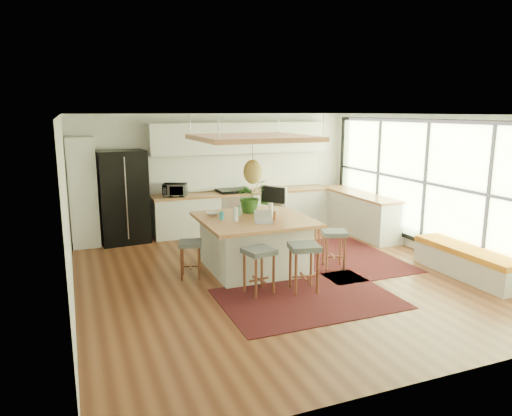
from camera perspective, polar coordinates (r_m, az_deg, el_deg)
name	(u,v)px	position (r m, az deg, el deg)	size (l,w,h in m)	color
floor	(278,276)	(8.16, 2.63, -8.15)	(7.00, 7.00, 0.00)	#502617
ceiling	(279,115)	(7.68, 2.82, 11.18)	(7.00, 7.00, 0.00)	white
wall_back	(216,173)	(11.05, -4.80, 4.27)	(6.50, 6.50, 0.00)	silver
wall_front	(426,258)	(4.92, 19.85, -5.71)	(6.50, 6.50, 0.00)	silver
wall_left	(67,213)	(7.13, -21.82, -0.61)	(7.00, 7.00, 0.00)	silver
wall_right	(434,187)	(9.60, 20.71, 2.44)	(7.00, 7.00, 0.00)	silver
window_wall	(433,184)	(9.57, 20.60, 2.72)	(0.10, 6.20, 2.60)	black
pantry	(83,192)	(10.30, -20.14, 1.79)	(0.55, 0.60, 2.25)	beige
back_counter_base	(244,212)	(11.07, -1.51, -0.46)	(4.20, 0.60, 0.88)	beige
back_counter_top	(243,192)	(10.99, -1.53, 1.89)	(4.24, 0.64, 0.05)	brown
backsplash	(239,172)	(11.20, -2.07, 4.40)	(4.20, 0.02, 0.80)	white
upper_cabinets	(241,138)	(10.98, -1.82, 8.45)	(4.20, 0.34, 0.70)	beige
range	(233,210)	(10.98, -2.74, -0.25)	(0.76, 0.62, 1.00)	#A5A5AA
right_counter_base	(358,214)	(11.11, 12.24, -0.68)	(0.60, 2.50, 0.88)	beige
right_counter_top	(359,194)	(11.02, 12.34, 1.65)	(0.64, 2.54, 0.05)	brown
window_bench	(466,262)	(8.79, 23.99, -5.98)	(0.52, 2.00, 0.50)	beige
ceiling_panel	(253,154)	(7.96, -0.41, 6.52)	(1.86, 1.86, 0.80)	brown
rug_near	(308,299)	(7.24, 6.28, -10.80)	(2.60, 1.80, 0.01)	black
rug_right	(343,257)	(9.28, 10.50, -5.83)	(1.80, 2.60, 0.01)	black
fridge	(123,199)	(10.36, -15.79, 1.00)	(0.98, 0.76, 1.96)	black
island	(254,243)	(8.36, -0.23, -4.30)	(1.85, 1.85, 0.93)	brown
stool_near_left	(259,271)	(7.28, 0.36, -7.64)	(0.42, 0.42, 0.72)	#4A5052
stool_near_right	(304,269)	(7.42, 5.78, -7.34)	(0.45, 0.45, 0.76)	#4A5052
stool_right_front	(334,249)	(8.51, 9.35, -4.93)	(0.41, 0.41, 0.69)	#4A5052
stool_right_back	(311,235)	(9.37, 6.61, -3.31)	(0.38, 0.38, 0.64)	#4A5052
stool_left_side	(191,257)	(8.03, -7.90, -5.90)	(0.37, 0.37, 0.63)	#4A5052
laptop	(264,216)	(7.82, 0.96, -0.98)	(0.30, 0.32, 0.22)	#A5A5AA
monitor	(273,198)	(8.63, 2.12, 1.15)	(0.54, 0.19, 0.50)	#A5A5AA
microwave	(175,189)	(10.47, -9.75, 2.33)	(0.51, 0.28, 0.34)	#A5A5AA
island_plant	(250,200)	(8.64, -0.72, 1.02)	(0.55, 0.61, 0.48)	#1E4C19
island_bowl	(213,214)	(8.47, -5.24, -0.69)	(0.24, 0.24, 0.06)	white
island_bottle_0	(222,214)	(8.13, -4.10, -0.70)	(0.07, 0.07, 0.19)	#2FAABE
island_bottle_1	(235,216)	(7.95, -2.52, -0.98)	(0.07, 0.07, 0.19)	silver
island_bottle_2	(274,215)	(8.05, 2.21, -0.82)	(0.07, 0.07, 0.19)	#AC5F39
island_bottle_3	(271,210)	(8.40, 1.86, -0.29)	(0.07, 0.07, 0.19)	white
island_bottle_4	(238,211)	(8.38, -2.13, -0.31)	(0.07, 0.07, 0.19)	#579167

